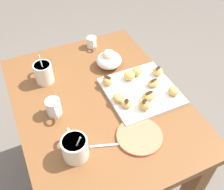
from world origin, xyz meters
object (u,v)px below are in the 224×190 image
object	(u,v)px
dining_table	(100,123)
beignet_3	(144,105)
pastry_plate_square	(141,91)
ice_cream_bowl	(109,59)
saucer_coral_left	(140,136)
beignet_4	(153,83)
beignet_1	(127,104)
beignet_6	(137,71)
beignet_5	(149,96)
chocolate_sauce_pitcher	(92,42)
coffee_mug_cream_left	(75,147)
beignet_0	(174,91)
beignet_2	(129,75)
cream_pitcher_white	(54,107)
beignet_9	(158,71)
beignet_7	(119,97)
coffee_mug_cream_right	(43,72)
beignet_8	(108,80)

from	to	relation	value
dining_table	beignet_3	bearing A→B (deg)	-132.48
pastry_plate_square	ice_cream_bowl	bearing A→B (deg)	12.88
saucer_coral_left	beignet_4	distance (m)	0.28
beignet_1	beignet_6	bearing A→B (deg)	-40.21
pastry_plate_square	beignet_5	distance (m)	0.06
pastry_plate_square	saucer_coral_left	size ratio (longest dim) A/B	1.70
chocolate_sauce_pitcher	coffee_mug_cream_left	bearing A→B (deg)	153.48
beignet_0	beignet_3	size ratio (longest dim) A/B	0.93
coffee_mug_cream_left	beignet_5	world-z (taller)	coffee_mug_cream_left
beignet_2	cream_pitcher_white	bearing A→B (deg)	97.02
dining_table	saucer_coral_left	size ratio (longest dim) A/B	5.18
beignet_5	beignet_9	world-z (taller)	beignet_9
cream_pitcher_white	beignet_7	world-z (taller)	cream_pitcher_white
pastry_plate_square	saucer_coral_left	bearing A→B (deg)	149.75
beignet_6	beignet_0	bearing A→B (deg)	-155.64
beignet_4	beignet_6	distance (m)	0.10
pastry_plate_square	coffee_mug_cream_left	bearing A→B (deg)	116.03
dining_table	beignet_4	distance (m)	0.32
beignet_0	beignet_2	bearing A→B (deg)	37.72
ice_cream_bowl	beignet_9	bearing A→B (deg)	-134.53
beignet_0	dining_table	bearing A→B (deg)	69.25
dining_table	saucer_coral_left	xyz separation A→B (m)	(-0.24, -0.07, 0.17)
chocolate_sauce_pitcher	beignet_4	distance (m)	0.43
beignet_0	coffee_mug_cream_right	bearing A→B (deg)	55.21
coffee_mug_cream_left	beignet_7	bearing A→B (deg)	-56.64
coffee_mug_cream_left	beignet_8	distance (m)	0.37
beignet_4	beignet_9	size ratio (longest dim) A/B	1.14
dining_table	beignet_2	size ratio (longest dim) A/B	17.82
coffee_mug_cream_right	beignet_5	world-z (taller)	coffee_mug_cream_right
beignet_4	beignet_5	world-z (taller)	beignet_5
chocolate_sauce_pitcher	beignet_1	xyz separation A→B (m)	(-0.47, 0.03, -0.00)
beignet_3	beignet_8	distance (m)	0.21
coffee_mug_cream_left	beignet_8	bearing A→B (deg)	-41.89
saucer_coral_left	beignet_4	bearing A→B (deg)	-41.11
ice_cream_bowl	saucer_coral_left	distance (m)	0.44
coffee_mug_cream_left	beignet_9	distance (m)	0.54
dining_table	beignet_0	distance (m)	0.38
beignet_7	beignet_1	bearing A→B (deg)	-160.87
saucer_coral_left	beignet_2	world-z (taller)	beignet_2
beignet_1	beignet_3	distance (m)	0.07
dining_table	cream_pitcher_white	xyz separation A→B (m)	(0.01, 0.19, 0.20)
beignet_3	beignet_7	world-z (taller)	beignet_3
beignet_2	beignet_4	bearing A→B (deg)	-137.99
beignet_2	beignet_4	world-z (taller)	beignet_2
beignet_3	beignet_8	xyz separation A→B (m)	(0.20, 0.08, -0.00)
coffee_mug_cream_left	cream_pitcher_white	xyz separation A→B (m)	(0.22, 0.01, -0.01)
beignet_3	coffee_mug_cream_right	bearing A→B (deg)	42.58
saucer_coral_left	beignet_6	world-z (taller)	beignet_6
chocolate_sauce_pitcher	beignet_7	bearing A→B (deg)	173.71
beignet_0	pastry_plate_square	bearing A→B (deg)	55.22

